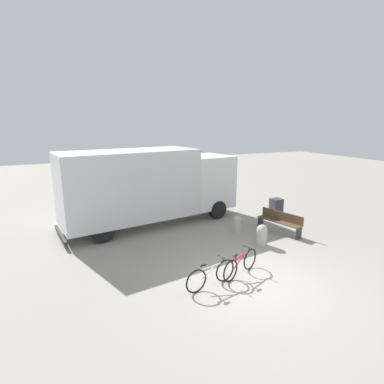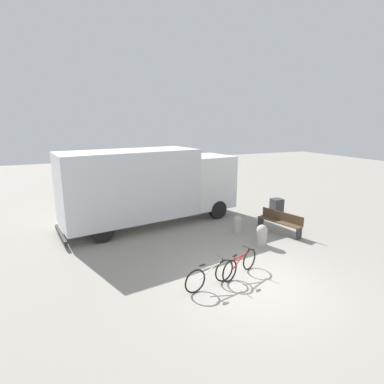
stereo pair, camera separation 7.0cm
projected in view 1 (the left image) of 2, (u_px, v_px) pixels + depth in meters
The scene contains 8 objects.
ground_plane at pixel (254, 284), 8.36m from camera, with size 60.00×60.00×0.00m, color gray.
delivery_truck at pixel (150, 184), 12.94m from camera, with size 8.01×3.37×3.28m.
park_bench at pixel (280, 221), 12.16m from camera, with size 0.91×1.95×0.85m.
bicycle_near at pixel (211, 275), 8.12m from camera, with size 1.64×0.50×0.75m.
bicycle_middle at pixel (240, 264), 8.74m from camera, with size 1.55×0.73×0.75m.
bollard_near_bench at pixel (262, 234), 10.89m from camera, with size 0.40×0.40×0.78m.
bollard_far_bench at pixel (237, 223), 12.23m from camera, with size 0.31×0.31×0.71m.
utility_box at pixel (276, 207), 14.47m from camera, with size 0.51×0.48×0.82m.
Camera 1 is at (-4.64, -6.22, 4.39)m, focal length 28.00 mm.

